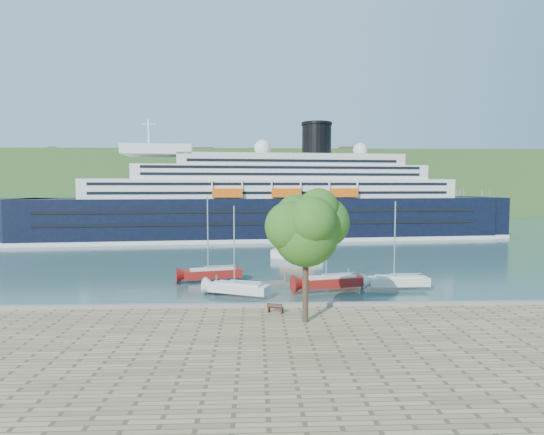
{
  "coord_description": "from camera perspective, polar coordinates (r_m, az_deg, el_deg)",
  "views": [
    {
      "loc": [
        -0.54,
        -37.43,
        11.06
      ],
      "look_at": [
        1.93,
        30.0,
        6.35
      ],
      "focal_mm": 30.0,
      "sensor_mm": 36.0,
      "label": 1
    }
  ],
  "objects": [
    {
      "name": "ground",
      "position": [
        39.04,
        -1.25,
        -12.47
      ],
      "size": [
        400.0,
        400.0,
        0.0
      ],
      "primitive_type": "plane",
      "color": "#305652",
      "rests_on": "ground"
    },
    {
      "name": "far_hillside",
      "position": [
        182.44,
        -1.93,
        4.29
      ],
      "size": [
        400.0,
        50.0,
        24.0
      ],
      "primitive_type": "cube",
      "color": "#365622",
      "rests_on": "ground"
    },
    {
      "name": "quay_coping",
      "position": [
        38.53,
        -1.25,
        -10.91
      ],
      "size": [
        220.0,
        0.5,
        0.3
      ],
      "primitive_type": "cube",
      "color": "slate",
      "rests_on": "promenade"
    },
    {
      "name": "cruise_ship",
      "position": [
        94.7,
        -1.19,
        4.69
      ],
      "size": [
        109.71,
        26.69,
        24.4
      ],
      "primitive_type": null,
      "rotation": [
        0.0,
        0.0,
        0.1
      ],
      "color": "black",
      "rests_on": "ground"
    },
    {
      "name": "park_bench",
      "position": [
        36.74,
        0.46,
        -11.21
      ],
      "size": [
        1.44,
        0.98,
        0.85
      ],
      "primitive_type": null,
      "rotation": [
        0.0,
        0.0,
        -0.35
      ],
      "color": "#3F1E12",
      "rests_on": "promenade"
    },
    {
      "name": "promenade_tree",
      "position": [
        33.44,
        4.25,
        -4.14
      ],
      "size": [
        6.44,
        6.44,
        10.67
      ],
      "primitive_type": null,
      "color": "#235A17",
      "rests_on": "promenade"
    },
    {
      "name": "floating_pontoon",
      "position": [
        50.51,
        -0.41,
        -8.43
      ],
      "size": [
        17.3,
        6.32,
        0.38
      ],
      "primitive_type": null,
      "rotation": [
        0.0,
        0.0,
        0.25
      ],
      "color": "#65625A",
      "rests_on": "ground"
    },
    {
      "name": "sailboat_white_near",
      "position": [
        45.14,
        -4.23,
        -4.59
      ],
      "size": [
        6.92,
        4.25,
        8.67
      ],
      "primitive_type": null,
      "rotation": [
        0.0,
        0.0,
        -0.38
      ],
      "color": "silver",
      "rests_on": "ground"
    },
    {
      "name": "sailboat_red",
      "position": [
        47.8,
        7.43,
        -3.52
      ],
      "size": [
        7.78,
        3.83,
        9.68
      ],
      "primitive_type": null,
      "rotation": [
        0.0,
        0.0,
        0.24
      ],
      "color": "maroon",
      "rests_on": "ground"
    },
    {
      "name": "sailboat_white_far",
      "position": [
        50.0,
        15.66,
        -3.69
      ],
      "size": [
        6.98,
        1.98,
        9.0
      ],
      "primitive_type": null,
      "rotation": [
        0.0,
        0.0,
        0.01
      ],
      "color": "silver",
      "rests_on": "ground"
    },
    {
      "name": "tender_launch",
      "position": [
        69.8,
        3.31,
        -4.19
      ],
      "size": [
        8.62,
        5.07,
        2.25
      ],
      "primitive_type": null,
      "rotation": [
        0.0,
        0.0,
        -0.3
      ],
      "color": "#E65B0D",
      "rests_on": "ground"
    },
    {
      "name": "sailboat_extra",
      "position": [
        52.58,
        -7.5,
        -2.95
      ],
      "size": [
        7.6,
        3.8,
        9.46
      ],
      "primitive_type": null,
      "rotation": [
        0.0,
        0.0,
        0.25
      ],
      "color": "maroon",
      "rests_on": "ground"
    }
  ]
}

